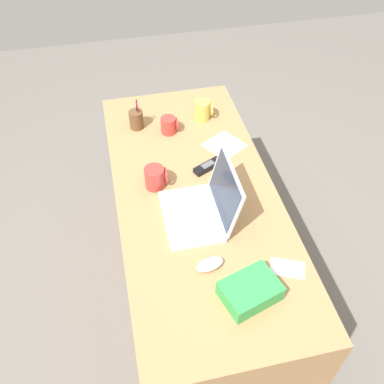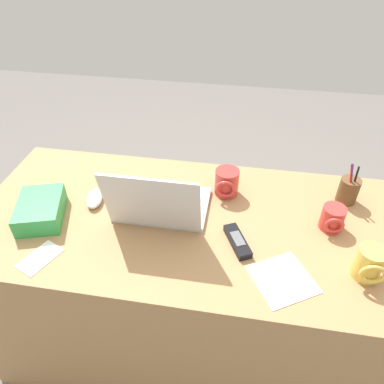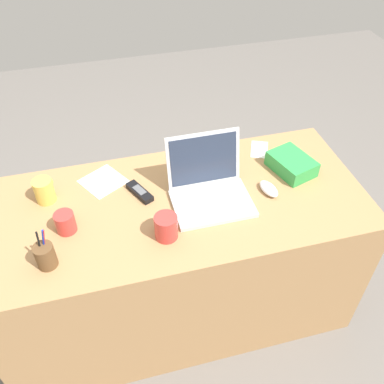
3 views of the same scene
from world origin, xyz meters
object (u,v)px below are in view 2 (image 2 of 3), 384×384
object	(u,v)px
coffee_mug_spare	(369,264)
coffee_mug_tall	(227,183)
laptop	(160,204)
cordless_phone	(237,241)
coffee_mug_white	(333,218)
pen_holder	(348,190)
snack_bag	(40,210)
computer_mouse	(95,198)

from	to	relation	value
coffee_mug_spare	coffee_mug_tall	bearing A→B (deg)	-36.08
laptop	cordless_phone	world-z (taller)	laptop
coffee_mug_spare	coffee_mug_white	bearing A→B (deg)	-68.88
laptop	cordless_phone	bearing A→B (deg)	161.47
coffee_mug_tall	laptop	bearing A→B (deg)	36.55
coffee_mug_spare	cordless_phone	world-z (taller)	coffee_mug_spare
pen_holder	laptop	bearing A→B (deg)	16.09
laptop	coffee_mug_spare	bearing A→B (deg)	166.33
laptop	coffee_mug_white	world-z (taller)	laptop
pen_holder	snack_bag	size ratio (longest dim) A/B	0.85
coffee_mug_tall	snack_bag	bearing A→B (deg)	21.00
coffee_mug_white	snack_bag	size ratio (longest dim) A/B	0.45
pen_holder	snack_bag	xyz separation A→B (m)	(1.06, 0.27, -0.02)
laptop	coffee_mug_spare	distance (m)	0.68
computer_mouse	snack_bag	bearing A→B (deg)	23.70
coffee_mug_spare	computer_mouse	bearing A→B (deg)	-11.81
coffee_mug_spare	snack_bag	xyz separation A→B (m)	(1.06, -0.08, -0.02)
laptop	snack_bag	world-z (taller)	laptop
coffee_mug_white	snack_bag	xyz separation A→B (m)	(0.99, 0.11, -0.01)
laptop	computer_mouse	world-z (taller)	laptop
coffee_mug_white	coffee_mug_tall	bearing A→B (deg)	-19.26
coffee_mug_tall	pen_holder	bearing A→B (deg)	-176.30
laptop	coffee_mug_tall	world-z (taller)	laptop
coffee_mug_tall	pen_holder	xyz separation A→B (m)	(-0.44, -0.03, -0.00)
coffee_mug_spare	snack_bag	world-z (taller)	coffee_mug_spare
coffee_mug_tall	snack_bag	size ratio (longest dim) A/B	0.51
laptop	snack_bag	xyz separation A→B (m)	(0.40, 0.08, -0.02)
laptop	snack_bag	size ratio (longest dim) A/B	1.61
cordless_phone	pen_holder	xyz separation A→B (m)	(-0.38, -0.28, 0.04)
coffee_mug_spare	snack_bag	bearing A→B (deg)	-4.41
coffee_mug_white	coffee_mug_spare	size ratio (longest dim) A/B	0.85
cordless_phone	pen_holder	distance (m)	0.47
coffee_mug_tall	coffee_mug_spare	size ratio (longest dim) A/B	0.97
computer_mouse	snack_bag	distance (m)	0.19
pen_holder	computer_mouse	bearing A→B (deg)	9.88
pen_holder	snack_bag	distance (m)	1.09
coffee_mug_spare	cordless_phone	distance (m)	0.39
computer_mouse	snack_bag	world-z (taller)	snack_bag
computer_mouse	coffee_mug_tall	world-z (taller)	coffee_mug_tall
snack_bag	computer_mouse	bearing A→B (deg)	-144.23
cordless_phone	snack_bag	world-z (taller)	snack_bag
computer_mouse	coffee_mug_tall	xyz separation A→B (m)	(-0.47, -0.13, 0.03)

